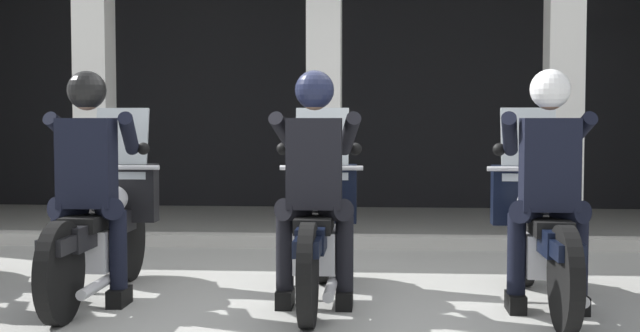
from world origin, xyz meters
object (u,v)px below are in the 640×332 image
motorcycle_center (318,228)px  police_officer_center (315,168)px  motorcycle_left (104,226)px  police_officer_right (548,169)px  motorcycle_right (539,230)px  police_officer_left (89,167)px

motorcycle_center → police_officer_center: 0.52m
motorcycle_left → police_officer_right: bearing=-0.2°
motorcycle_left → motorcycle_center: bearing=6.3°
motorcycle_right → motorcycle_left: bearing=179.7°
police_officer_left → motorcycle_right: police_officer_left is taller
motorcycle_left → police_officer_left: bearing=-85.4°
police_officer_left → police_officer_center: (1.53, 0.04, 0.00)m
police_officer_right → motorcycle_left: bearing=174.4°
motorcycle_left → police_officer_left: (-0.00, -0.28, 0.44)m
police_officer_right → motorcycle_center: bearing=168.0°
police_officer_left → motorcycle_right: bearing=10.4°
police_officer_left → police_officer_right: 3.05m
police_officer_left → motorcycle_center: size_ratio=0.78×
police_officer_left → motorcycle_right: 3.10m
motorcycle_center → police_officer_right: 1.62m
motorcycle_left → police_officer_center: (1.52, -0.25, 0.44)m
police_officer_left → motorcycle_right: size_ratio=0.78×
motorcycle_left → police_officer_center: police_officer_center is taller
police_officer_center → police_officer_right: same height
police_officer_center → police_officer_right: bearing=4.5°
motorcycle_right → motorcycle_center: bearing=178.5°
police_officer_left → motorcycle_center: police_officer_left is taller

